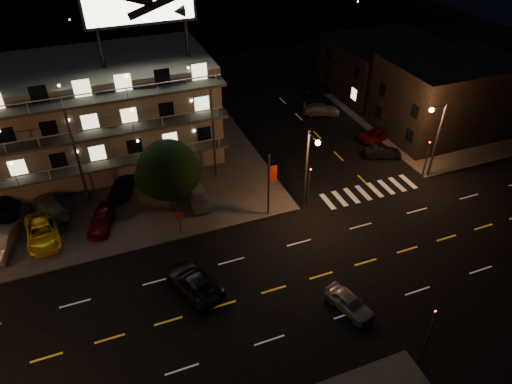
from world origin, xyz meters
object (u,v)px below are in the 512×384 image
object	(u,v)px
lot_car_4	(198,197)
road_car_west	(194,282)
lot_car_2	(42,232)
side_car_0	(383,152)
lot_car_7	(50,207)
road_car_east	(349,303)
tree	(168,172)

from	to	relation	value
lot_car_4	road_car_west	world-z (taller)	lot_car_4
lot_car_2	road_car_west	xyz separation A→B (m)	(10.37, -9.87, -0.17)
lot_car_2	side_car_0	bearing A→B (deg)	-2.77
lot_car_7	side_car_0	distance (m)	33.69
lot_car_7	road_car_east	bearing A→B (deg)	116.09
lot_car_2	lot_car_7	xyz separation A→B (m)	(0.62, 3.50, -0.05)
lot_car_2	road_car_west	size ratio (longest dim) A/B	1.03
lot_car_7	road_car_east	xyz separation A→B (m)	(19.60, -19.15, -0.21)
lot_car_2	road_car_east	world-z (taller)	lot_car_2
road_car_east	road_car_west	distance (m)	11.42
lot_car_7	road_car_east	world-z (taller)	lot_car_7
lot_car_4	lot_car_7	xyz separation A→B (m)	(-12.83, 3.36, -0.01)
lot_car_7	road_car_west	bearing A→B (deg)	106.54
lot_car_4	side_car_0	xyz separation A→B (m)	(20.77, 0.88, -0.26)
tree	lot_car_2	xyz separation A→B (m)	(-10.99, 0.08, -3.42)
road_car_east	road_car_west	bearing A→B (deg)	132.74
lot_car_2	lot_car_7	distance (m)	3.55
tree	side_car_0	distance (m)	23.55
side_car_0	road_car_east	bearing A→B (deg)	160.00
side_car_0	lot_car_2	bearing A→B (deg)	111.71
lot_car_7	road_car_west	xyz separation A→B (m)	(9.75, -13.37, -0.13)
road_car_west	lot_car_4	bearing A→B (deg)	-127.06
tree	road_car_east	world-z (taller)	tree
lot_car_2	tree	bearing A→B (deg)	-4.90
lot_car_2	lot_car_7	size ratio (longest dim) A/B	1.11
lot_car_7	side_car_0	bearing A→B (deg)	156.22
lot_car_4	tree	bearing A→B (deg)	-172.14
road_car_east	lot_car_7	bearing A→B (deg)	118.83
road_car_east	lot_car_4	bearing A→B (deg)	96.36
tree	lot_car_7	xyz separation A→B (m)	(-10.37, 3.58, -3.47)
road_car_east	road_car_west	xyz separation A→B (m)	(-9.85, 5.78, 0.08)
tree	side_car_0	bearing A→B (deg)	2.72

